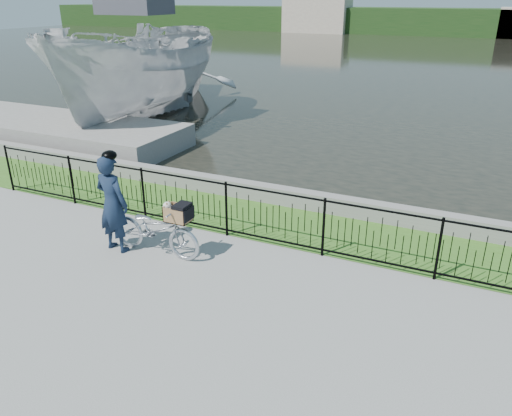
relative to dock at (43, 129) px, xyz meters
The scene contains 12 objects.
ground 11.42m from the dock, 28.81° to the right, with size 120.00×120.00×0.00m, color gray.
grass_strip 10.42m from the dock, 16.17° to the right, with size 60.00×2.00×0.01m, color #3C6C22.
water 29.26m from the dock, 70.02° to the left, with size 120.00×120.00×0.00m, color black.
quay_wall 10.18m from the dock, 10.76° to the right, with size 60.00×0.30×0.40m, color gray.
fence 10.74m from the dock, 21.31° to the right, with size 14.00×0.06×1.15m, color black, non-canonical shape.
far_treeline 55.42m from the dock, 79.60° to the left, with size 120.00×6.00×3.00m, color #1F3C17.
far_building_left 53.13m from the dock, 98.66° to the left, with size 8.00×4.00×4.00m, color #BAAA95.
dock is the anchor object (origin of this frame).
bicycle_rig 9.63m from the dock, 31.98° to the right, with size 1.87×0.65×1.12m.
cyclist 9.10m from the dock, 35.65° to the right, with size 0.72×0.51×1.94m.
boat_near 3.86m from the dock, 56.43° to the left, with size 4.45×9.75×5.45m.
boat_far 6.36m from the dock, 95.01° to the left, with size 8.74×10.84×1.99m.
Camera 1 is at (3.33, -6.35, 4.47)m, focal length 35.00 mm.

